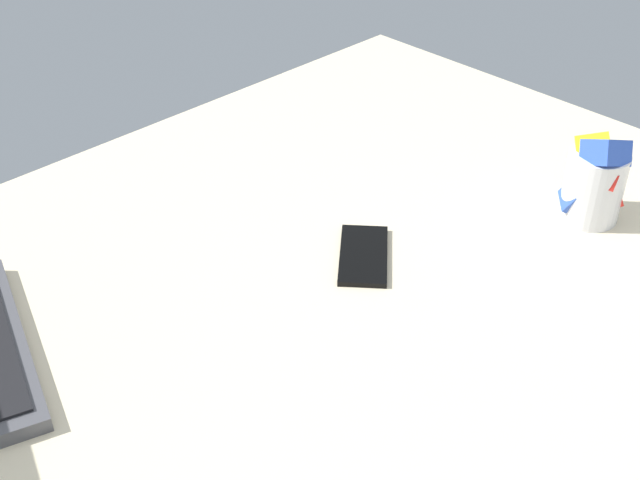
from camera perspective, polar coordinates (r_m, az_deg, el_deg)
bed_mattress at (r=108.78cm, az=14.67°, el=-14.00°), size 180.00×140.00×18.00cm
snack_cup at (r=132.00cm, az=18.22°, el=3.80°), size 9.86×10.09×15.39cm
cell_phone at (r=120.06cm, az=2.98°, el=-1.04°), size 14.36×15.00×0.80cm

